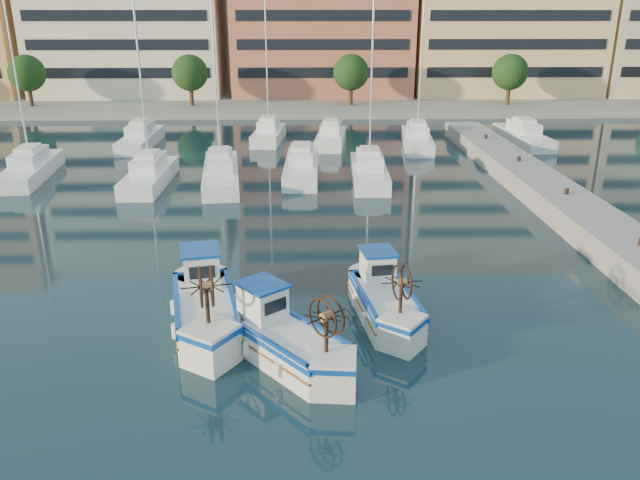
{
  "coord_description": "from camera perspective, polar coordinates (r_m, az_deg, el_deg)",
  "views": [
    {
      "loc": [
        -1.25,
        -18.44,
        10.5
      ],
      "look_at": [
        -0.65,
        6.18,
        1.5
      ],
      "focal_mm": 35.0,
      "sensor_mm": 36.0,
      "label": 1
    }
  ],
  "objects": [
    {
      "name": "fishing_boat_a",
      "position": [
        22.32,
        -10.49,
        -5.82
      ],
      "size": [
        3.07,
        5.28,
        3.2
      ],
      "rotation": [
        0.0,
        0.0,
        0.21
      ],
      "color": "silver",
      "rests_on": "ground"
    },
    {
      "name": "fishing_boat_b",
      "position": [
        20.03,
        -3.31,
        -8.89
      ],
      "size": [
        4.35,
        4.68,
        2.94
      ],
      "rotation": [
        0.0,
        0.0,
        0.69
      ],
      "color": "silver",
      "rests_on": "ground"
    },
    {
      "name": "quay",
      "position": [
        31.63,
        25.46,
        -0.19
      ],
      "size": [
        3.0,
        60.0,
        1.2
      ],
      "primitive_type": "cube",
      "color": "gray",
      "rests_on": "ground"
    },
    {
      "name": "yacht_marina",
      "position": [
        47.3,
        -3.49,
        7.86
      ],
      "size": [
        40.0,
        22.41,
        11.5
      ],
      "color": "white",
      "rests_on": "ground"
    },
    {
      "name": "ground",
      "position": [
        21.26,
        2.18,
        -9.54
      ],
      "size": [
        300.0,
        300.0,
        0.0
      ],
      "primitive_type": "plane",
      "color": "#17323C",
      "rests_on": "ground"
    },
    {
      "name": "waterfront",
      "position": [
        84.14,
        6.13,
        20.37
      ],
      "size": [
        180.0,
        40.0,
        25.6
      ],
      "color": "gray",
      "rests_on": "ground"
    },
    {
      "name": "fishing_boat_c",
      "position": [
        22.79,
        5.9,
        -5.28
      ],
      "size": [
        2.45,
        4.65,
        2.83
      ],
      "rotation": [
        0.0,
        0.0,
        0.14
      ],
      "color": "silver",
      "rests_on": "ground"
    }
  ]
}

